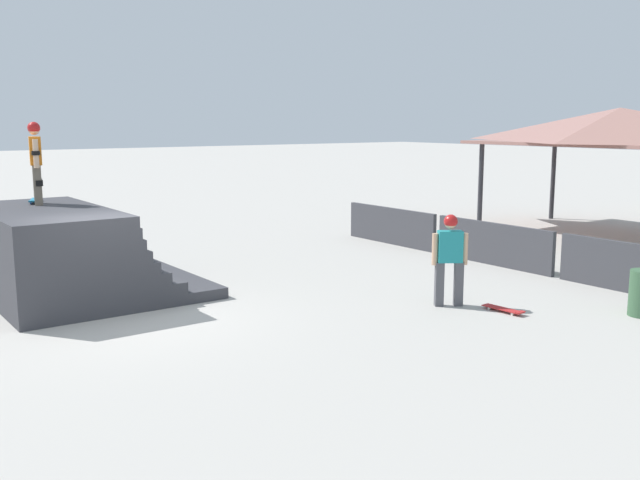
{
  "coord_description": "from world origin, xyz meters",
  "views": [
    {
      "loc": [
        12.16,
        -4.45,
        3.53
      ],
      "look_at": [
        -0.12,
        4.46,
        1.0
      ],
      "focal_mm": 40.0,
      "sensor_mm": 36.0,
      "label": 1
    }
  ],
  "objects_px": {
    "skateboard_on_deck": "(35,200)",
    "bystander_walking": "(450,253)",
    "skateboard_on_ground": "(504,309)",
    "skater_on_deck": "(36,157)"
  },
  "relations": [
    {
      "from": "skater_on_deck",
      "to": "skateboard_on_deck",
      "type": "relative_size",
      "value": 1.99
    },
    {
      "from": "skateboard_on_deck",
      "to": "bystander_walking",
      "type": "bearing_deg",
      "value": 62.06
    },
    {
      "from": "skateboard_on_deck",
      "to": "bystander_walking",
      "type": "relative_size",
      "value": 0.48
    },
    {
      "from": "skateboard_on_deck",
      "to": "bystander_walking",
      "type": "distance_m",
      "value": 8.77
    },
    {
      "from": "skateboard_on_deck",
      "to": "skateboard_on_ground",
      "type": "bearing_deg",
      "value": 60.32
    },
    {
      "from": "skateboard_on_deck",
      "to": "skateboard_on_ground",
      "type": "xyz_separation_m",
      "value": [
        7.37,
        6.43,
        -1.81
      ]
    },
    {
      "from": "bystander_walking",
      "to": "skateboard_on_ground",
      "type": "distance_m",
      "value": 1.47
    },
    {
      "from": "skater_on_deck",
      "to": "bystander_walking",
      "type": "xyz_separation_m",
      "value": [
        6.06,
        5.96,
        -1.75
      ]
    },
    {
      "from": "bystander_walking",
      "to": "skateboard_on_ground",
      "type": "bearing_deg",
      "value": 149.97
    },
    {
      "from": "skater_on_deck",
      "to": "skateboard_on_ground",
      "type": "relative_size",
      "value": 1.97
    }
  ]
}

